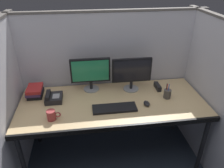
{
  "coord_description": "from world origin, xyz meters",
  "views": [
    {
      "loc": [
        -0.26,
        -1.54,
        1.98
      ],
      "look_at": [
        0.0,
        0.35,
        0.92
      ],
      "focal_mm": 34.66,
      "sensor_mm": 36.0,
      "label": 1
    }
  ],
  "objects_px": {
    "monitor_left": "(90,72)",
    "desk": "(113,106)",
    "computer_mouse": "(147,103)",
    "book_stack": "(35,91)",
    "coffee_mug": "(52,115)",
    "monitor_right": "(132,72)",
    "keyboard_main": "(115,108)",
    "red_stapler": "(158,87)",
    "pen_cup": "(167,94)",
    "desk_phone": "(53,98)"
  },
  "relations": [
    {
      "from": "monitor_left",
      "to": "computer_mouse",
      "type": "height_order",
      "value": "monitor_left"
    },
    {
      "from": "coffee_mug",
      "to": "desk_phone",
      "type": "bearing_deg",
      "value": 93.1
    },
    {
      "from": "monitor_right",
      "to": "keyboard_main",
      "type": "xyz_separation_m",
      "value": [
        -0.24,
        -0.35,
        -0.2
      ]
    },
    {
      "from": "desk",
      "to": "monitor_left",
      "type": "relative_size",
      "value": 4.42
    },
    {
      "from": "computer_mouse",
      "to": "book_stack",
      "type": "relative_size",
      "value": 0.42
    },
    {
      "from": "coffee_mug",
      "to": "book_stack",
      "type": "relative_size",
      "value": 0.55
    },
    {
      "from": "red_stapler",
      "to": "coffee_mug",
      "type": "bearing_deg",
      "value": -160.2
    },
    {
      "from": "desk",
      "to": "monitor_right",
      "type": "xyz_separation_m",
      "value": [
        0.24,
        0.23,
        0.27
      ]
    },
    {
      "from": "desk",
      "to": "keyboard_main",
      "type": "relative_size",
      "value": 4.42
    },
    {
      "from": "monitor_left",
      "to": "monitor_right",
      "type": "relative_size",
      "value": 1.0
    },
    {
      "from": "book_stack",
      "to": "coffee_mug",
      "type": "bearing_deg",
      "value": -63.76
    },
    {
      "from": "computer_mouse",
      "to": "red_stapler",
      "type": "relative_size",
      "value": 0.64
    },
    {
      "from": "desk",
      "to": "keyboard_main",
      "type": "xyz_separation_m",
      "value": [
        0.0,
        -0.12,
        0.06
      ]
    },
    {
      "from": "coffee_mug",
      "to": "book_stack",
      "type": "distance_m",
      "value": 0.49
    },
    {
      "from": "keyboard_main",
      "to": "red_stapler",
      "type": "bearing_deg",
      "value": 31.16
    },
    {
      "from": "coffee_mug",
      "to": "keyboard_main",
      "type": "bearing_deg",
      "value": 7.83
    },
    {
      "from": "desk_phone",
      "to": "pen_cup",
      "type": "relative_size",
      "value": 1.14
    },
    {
      "from": "keyboard_main",
      "to": "computer_mouse",
      "type": "relative_size",
      "value": 4.48
    },
    {
      "from": "monitor_left",
      "to": "red_stapler",
      "type": "height_order",
      "value": "monitor_left"
    },
    {
      "from": "red_stapler",
      "to": "computer_mouse",
      "type": "bearing_deg",
      "value": -125.19
    },
    {
      "from": "desk",
      "to": "pen_cup",
      "type": "relative_size",
      "value": 11.36
    },
    {
      "from": "monitor_right",
      "to": "computer_mouse",
      "type": "distance_m",
      "value": 0.39
    },
    {
      "from": "monitor_left",
      "to": "coffee_mug",
      "type": "relative_size",
      "value": 3.41
    },
    {
      "from": "desk_phone",
      "to": "book_stack",
      "type": "bearing_deg",
      "value": 148.44
    },
    {
      "from": "pen_cup",
      "to": "keyboard_main",
      "type": "bearing_deg",
      "value": -167.41
    },
    {
      "from": "coffee_mug",
      "to": "desk_phone",
      "type": "xyz_separation_m",
      "value": [
        -0.02,
        0.32,
        -0.01
      ]
    },
    {
      "from": "monitor_left",
      "to": "keyboard_main",
      "type": "bearing_deg",
      "value": -63.15
    },
    {
      "from": "computer_mouse",
      "to": "book_stack",
      "type": "bearing_deg",
      "value": 163.56
    },
    {
      "from": "computer_mouse",
      "to": "pen_cup",
      "type": "distance_m",
      "value": 0.27
    },
    {
      "from": "keyboard_main",
      "to": "red_stapler",
      "type": "xyz_separation_m",
      "value": [
        0.54,
        0.32,
        0.02
      ]
    },
    {
      "from": "desk",
      "to": "monitor_left",
      "type": "bearing_deg",
      "value": 125.21
    },
    {
      "from": "desk_phone",
      "to": "monitor_right",
      "type": "bearing_deg",
      "value": 7.75
    },
    {
      "from": "monitor_right",
      "to": "computer_mouse",
      "type": "bearing_deg",
      "value": -74.58
    },
    {
      "from": "desk_phone",
      "to": "keyboard_main",
      "type": "bearing_deg",
      "value": -21.42
    },
    {
      "from": "monitor_left",
      "to": "desk_phone",
      "type": "height_order",
      "value": "monitor_left"
    },
    {
      "from": "red_stapler",
      "to": "desk",
      "type": "bearing_deg",
      "value": -159.27
    },
    {
      "from": "monitor_right",
      "to": "pen_cup",
      "type": "bearing_deg",
      "value": -33.51
    },
    {
      "from": "coffee_mug",
      "to": "desk_phone",
      "type": "height_order",
      "value": "coffee_mug"
    },
    {
      "from": "keyboard_main",
      "to": "pen_cup",
      "type": "bearing_deg",
      "value": 12.59
    },
    {
      "from": "coffee_mug",
      "to": "computer_mouse",
      "type": "bearing_deg",
      "value": 6.71
    },
    {
      "from": "monitor_left",
      "to": "computer_mouse",
      "type": "xyz_separation_m",
      "value": [
        0.53,
        -0.38,
        -0.2
      ]
    },
    {
      "from": "desk_phone",
      "to": "pen_cup",
      "type": "bearing_deg",
      "value": -5.29
    },
    {
      "from": "desk",
      "to": "keyboard_main",
      "type": "height_order",
      "value": "keyboard_main"
    },
    {
      "from": "keyboard_main",
      "to": "book_stack",
      "type": "height_order",
      "value": "book_stack"
    },
    {
      "from": "monitor_right",
      "to": "desk_phone",
      "type": "distance_m",
      "value": 0.87
    },
    {
      "from": "monitor_left",
      "to": "desk",
      "type": "bearing_deg",
      "value": -54.79
    },
    {
      "from": "computer_mouse",
      "to": "coffee_mug",
      "type": "height_order",
      "value": "coffee_mug"
    },
    {
      "from": "desk_phone",
      "to": "coffee_mug",
      "type": "bearing_deg",
      "value": -86.9
    },
    {
      "from": "computer_mouse",
      "to": "pen_cup",
      "type": "relative_size",
      "value": 0.57
    },
    {
      "from": "desk",
      "to": "coffee_mug",
      "type": "xyz_separation_m",
      "value": [
        -0.59,
        -0.2,
        0.1
      ]
    }
  ]
}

